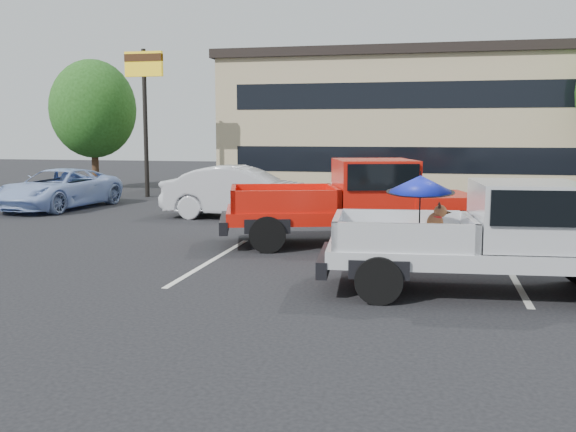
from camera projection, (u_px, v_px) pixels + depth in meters
name	position (u px, v px, depth m)	size (l,w,h in m)	color
ground	(341.00, 291.00, 10.91)	(90.00, 90.00, 0.00)	black
stripe_left	(212.00, 260.00, 13.49)	(0.12, 5.00, 0.01)	silver
stripe_right	(511.00, 274.00, 12.21)	(0.12, 5.00, 0.01)	silver
motel_building	(444.00, 121.00, 30.38)	(20.40, 8.40, 6.30)	tan
motel_sign	(144.00, 83.00, 26.00)	(1.60, 0.22, 6.00)	black
tree_left	(93.00, 109.00, 29.88)	(3.96, 3.96, 6.02)	#332114
tree_back	(525.00, 97.00, 32.28)	(4.68, 4.68, 7.11)	#332114
silver_pickup	(511.00, 232.00, 10.59)	(5.84, 2.49, 2.06)	black
red_pickup	(366.00, 198.00, 15.38)	(6.51, 3.78, 2.03)	black
silver_sedan	(242.00, 192.00, 20.10)	(1.72, 4.93, 1.62)	silver
blue_suv	(59.00, 189.00, 22.47)	(2.31, 5.01, 1.39)	#9AB4E6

